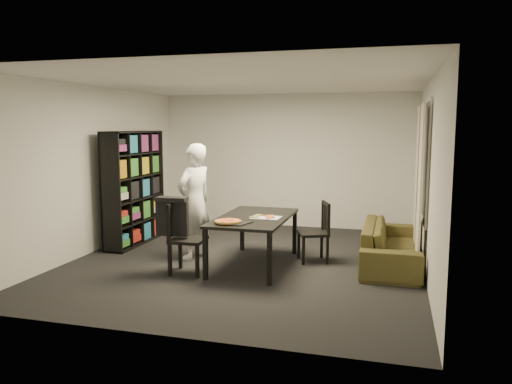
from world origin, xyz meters
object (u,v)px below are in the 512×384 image
(chair_left, at_px, (182,233))
(person, at_px, (195,201))
(dining_table, at_px, (254,221))
(baking_tray, at_px, (234,222))
(sofa, at_px, (392,244))
(chair_right, at_px, (319,228))
(bookshelf, at_px, (134,188))
(pepperoni_pizza, at_px, (228,221))

(chair_left, xyz_separation_m, person, (-0.12, 0.76, 0.32))
(dining_table, bearing_deg, baking_tray, -104.18)
(sofa, bearing_deg, chair_right, 95.37)
(chair_right, xyz_separation_m, baking_tray, (-0.98, -0.99, 0.22))
(chair_left, bearing_deg, person, 6.00)
(bookshelf, xyz_separation_m, pepperoni_pizza, (2.13, -1.37, -0.21))
(sofa, bearing_deg, pepperoni_pizza, 118.76)
(dining_table, xyz_separation_m, person, (-0.97, 0.17, 0.21))
(person, xyz_separation_m, sofa, (2.86, 0.41, -0.57))
(chair_left, height_order, baking_tray, chair_left)
(chair_right, height_order, baking_tray, chair_right)
(bookshelf, relative_size, person, 1.10)
(bookshelf, distance_m, sofa, 4.27)
(chair_right, height_order, pepperoni_pizza, chair_right)
(dining_table, relative_size, chair_right, 1.94)
(dining_table, distance_m, sofa, 2.01)
(bookshelf, bearing_deg, pepperoni_pizza, -32.72)
(person, xyz_separation_m, pepperoni_pizza, (0.78, -0.74, -0.12))
(chair_right, distance_m, pepperoni_pizza, 1.50)
(bookshelf, bearing_deg, dining_table, -18.95)
(chair_right, bearing_deg, bookshelf, -117.60)
(dining_table, bearing_deg, person, 170.20)
(bookshelf, distance_m, dining_table, 2.48)
(sofa, bearing_deg, bookshelf, 86.98)
(pepperoni_pizza, bearing_deg, person, 136.45)
(bookshelf, height_order, person, bookshelf)
(chair_left, distance_m, pepperoni_pizza, 0.68)
(bookshelf, xyz_separation_m, dining_table, (2.33, -0.80, -0.30))
(bookshelf, relative_size, pepperoni_pizza, 5.43)
(bookshelf, height_order, chair_right, bookshelf)
(dining_table, distance_m, person, 1.01)
(chair_right, relative_size, baking_tray, 2.21)
(chair_left, bearing_deg, bookshelf, 43.70)
(bookshelf, height_order, dining_table, bookshelf)
(bookshelf, distance_m, chair_right, 3.23)
(dining_table, xyz_separation_m, baking_tray, (-0.13, -0.52, 0.07))
(baking_tray, distance_m, pepperoni_pizza, 0.09)
(dining_table, distance_m, pepperoni_pizza, 0.61)
(bookshelf, bearing_deg, chair_left, -43.28)
(bookshelf, bearing_deg, chair_right, -5.75)
(dining_table, bearing_deg, pepperoni_pizza, -109.13)
(person, relative_size, sofa, 0.85)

